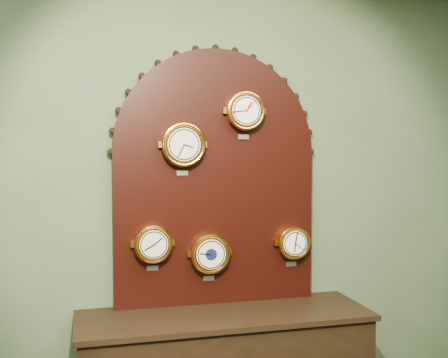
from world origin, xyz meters
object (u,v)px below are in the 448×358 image
object	(u,v)px
display_board	(215,169)
barometer	(210,254)
hygrometer	(153,244)
tide_clock	(293,243)
roman_clock	(183,145)
arabic_clock	(245,111)

from	to	relation	value
display_board	barometer	distance (m)	0.49
hygrometer	tide_clock	bearing A→B (deg)	0.03
display_board	roman_clock	world-z (taller)	display_board
arabic_clock	hygrometer	size ratio (longest dim) A/B	1.03
display_board	tide_clock	size ratio (longest dim) A/B	6.06
roman_clock	tide_clock	xyz separation A→B (m)	(0.67, 0.00, -0.59)
barometer	tide_clock	distance (m)	0.52
roman_clock	arabic_clock	world-z (taller)	arabic_clock
roman_clock	arabic_clock	bearing A→B (deg)	0.10
display_board	hygrometer	size ratio (longest dim) A/B	5.67
hygrometer	tide_clock	distance (m)	0.85
hygrometer	tide_clock	size ratio (longest dim) A/B	1.07
display_board	roman_clock	xyz separation A→B (m)	(-0.20, -0.07, 0.14)
roman_clock	tide_clock	world-z (taller)	roman_clock
arabic_clock	hygrometer	distance (m)	0.93
display_board	barometer	size ratio (longest dim) A/B	5.37
display_board	hygrometer	bearing A→B (deg)	-170.10
barometer	display_board	bearing A→B (deg)	53.34
arabic_clock	tide_clock	xyz separation A→B (m)	(0.31, 0.00, -0.79)
roman_clock	hygrometer	bearing A→B (deg)	179.72
display_board	hygrometer	xyz separation A→B (m)	(-0.38, -0.07, -0.42)
tide_clock	roman_clock	bearing A→B (deg)	-179.89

